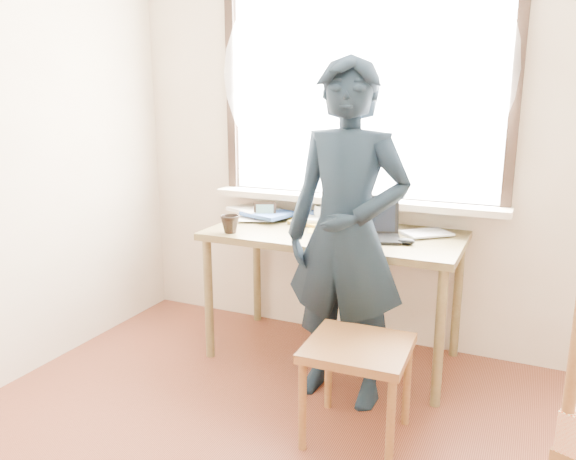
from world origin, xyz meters
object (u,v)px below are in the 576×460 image
at_px(mug_white, 324,214).
at_px(mug_dark, 230,224).
at_px(laptop, 369,228).
at_px(person, 346,236).
at_px(work_chair, 358,358).
at_px(desk, 334,246).

relative_size(mug_white, mug_dark, 1.21).
relative_size(laptop, person, 0.23).
distance_m(mug_dark, work_chair, 1.13).
xyz_separation_m(work_chair, person, (-0.18, 0.34, 0.48)).
distance_m(laptop, person, 0.37).
height_order(desk, person, person).
distance_m(desk, work_chair, 0.89).
relative_size(mug_dark, person, 0.06).
distance_m(desk, mug_dark, 0.62).
bearing_deg(person, work_chair, -58.15).
relative_size(laptop, mug_white, 2.97).
xyz_separation_m(laptop, mug_dark, (-0.76, -0.23, -0.00)).
height_order(mug_dark, person, person).
relative_size(laptop, mug_dark, 3.58).
xyz_separation_m(laptop, person, (-0.01, -0.37, 0.04)).
height_order(desk, mug_white, mug_white).
relative_size(work_chair, person, 0.27).
height_order(mug_white, person, person).
bearing_deg(desk, person, -62.93).
distance_m(mug_white, person, 0.72).
relative_size(desk, work_chair, 3.08).
bearing_deg(desk, work_chair, -62.45).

